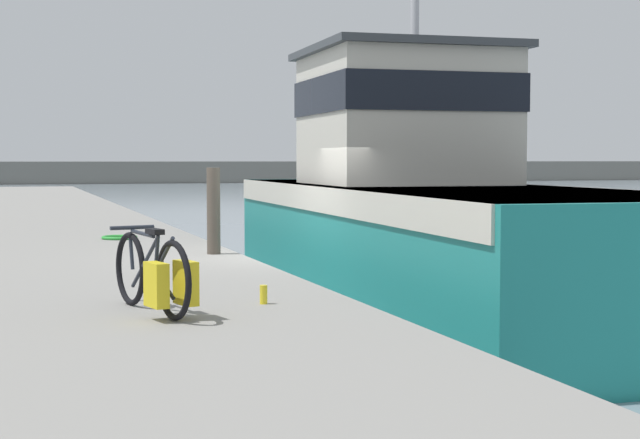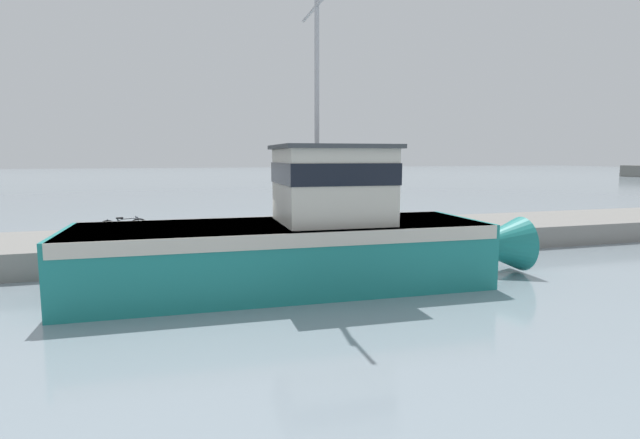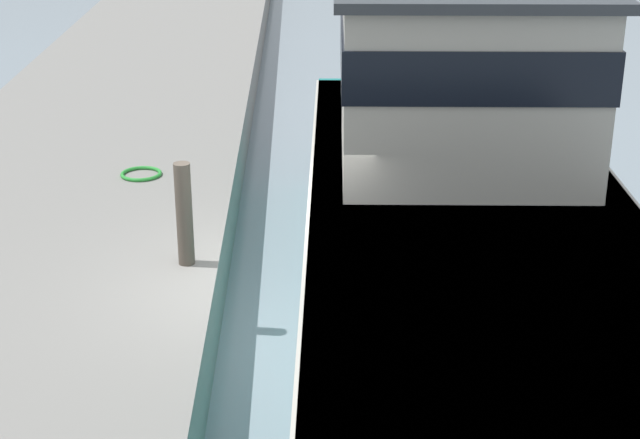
{
  "view_description": "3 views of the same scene",
  "coord_description": "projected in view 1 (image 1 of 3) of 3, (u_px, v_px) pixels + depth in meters",
  "views": [
    {
      "loc": [
        -3.96,
        -14.0,
        2.31
      ],
      "look_at": [
        0.14,
        -1.19,
        1.49
      ],
      "focal_mm": 55.0,
      "sensor_mm": 36.0,
      "label": 1
    },
    {
      "loc": [
        16.43,
        -3.37,
        3.85
      ],
      "look_at": [
        0.88,
        1.42,
        1.79
      ],
      "focal_mm": 28.0,
      "sensor_mm": 36.0,
      "label": 2
    },
    {
      "loc": [
        0.4,
        -10.56,
        5.91
      ],
      "look_at": [
        0.65,
        0.8,
        1.34
      ],
      "focal_mm": 55.0,
      "sensor_mm": 36.0,
      "label": 3
    }
  ],
  "objects": [
    {
      "name": "mooring_post",
      "position": [
        214.0,
        211.0,
        14.72
      ],
      "size": [
        0.2,
        0.2,
        1.3
      ],
      "primitive_type": "cylinder",
      "color": "#51473D",
      "rests_on": "dock_pier"
    },
    {
      "name": "fishing_boat_main",
      "position": [
        422.0,
        211.0,
        15.75
      ],
      "size": [
        4.22,
        14.18,
        9.36
      ],
      "rotation": [
        0.0,
        0.0,
        -0.04
      ],
      "color": "teal",
      "rests_on": "ground_plane"
    },
    {
      "name": "dock_pier",
      "position": [
        68.0,
        294.0,
        13.66
      ],
      "size": [
        5.12,
        80.0,
        0.89
      ],
      "primitive_type": "cube",
      "color": "gray",
      "rests_on": "ground_plane"
    },
    {
      "name": "hose_coil",
      "position": [
        119.0,
        237.0,
        17.58
      ],
      "size": [
        0.64,
        0.64,
        0.06
      ],
      "primitive_type": "torus",
      "color": "green",
      "rests_on": "dock_pier"
    },
    {
      "name": "far_shoreline",
      "position": [
        343.0,
        171.0,
        103.79
      ],
      "size": [
        180.0,
        5.0,
        2.14
      ],
      "primitive_type": "cube",
      "color": "slate",
      "rests_on": "ground_plane"
    },
    {
      "name": "water_bottle_on_curb",
      "position": [
        264.0,
        295.0,
        9.64
      ],
      "size": [
        0.08,
        0.08,
        0.19
      ],
      "primitive_type": "cylinder",
      "color": "yellow",
      "rests_on": "dock_pier"
    },
    {
      "name": "ground_plane",
      "position": [
        287.0,
        314.0,
        14.65
      ],
      "size": [
        320.0,
        320.0,
        0.0
      ],
      "primitive_type": "plane",
      "color": "#84939E"
    },
    {
      "name": "bicycle_touring",
      "position": [
        157.0,
        276.0,
        8.95
      ],
      "size": [
        0.68,
        1.75,
        0.79
      ],
      "rotation": [
        0.0,
        0.0,
        0.24
      ],
      "color": "black",
      "rests_on": "dock_pier"
    }
  ]
}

